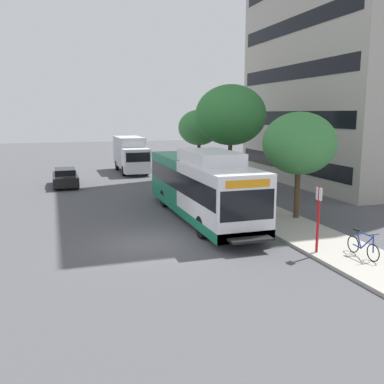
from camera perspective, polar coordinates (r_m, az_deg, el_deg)
ground_plane at (r=26.16m, az=-9.40°, el=-1.77°), size 120.00×120.00×0.00m
sidewalk_curb at (r=26.20m, az=6.58°, el=-1.52°), size 3.00×56.00×0.14m
transit_bus at (r=22.41m, az=1.15°, el=0.77°), size 2.58×12.25×3.65m
bus_stop_sign_pole at (r=17.14m, az=16.37°, el=-2.84°), size 0.10×0.36×2.60m
bicycle_parked at (r=17.42m, az=21.69°, el=-6.66°), size 0.52×1.76×1.02m
street_tree_near_stop at (r=22.37m, az=14.00°, el=6.25°), size 3.69×3.69×5.39m
street_tree_mid_block at (r=29.56m, az=5.14°, el=10.09°), size 4.77×4.77×7.21m
street_tree_far_block at (r=36.32m, az=0.93°, el=8.50°), size 3.46×3.46×5.59m
parked_car_far_lane at (r=33.89m, az=-16.43°, el=1.85°), size 1.80×4.50×1.33m
box_truck_background at (r=40.56m, az=-8.11°, el=5.05°), size 2.32×7.01×3.25m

